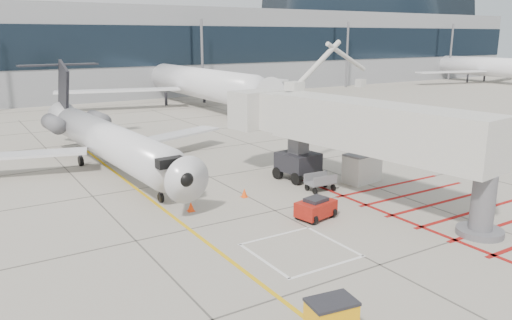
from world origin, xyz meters
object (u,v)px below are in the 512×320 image
regional_jet (118,125)px  pushback_tug (316,207)px  jet_bridge (374,137)px  spill_bin (331,318)px

regional_jet → pushback_tug: 15.13m
regional_jet → pushback_tug: size_ratio=13.28×
jet_bridge → pushback_tug: size_ratio=9.26×
jet_bridge → pushback_tug: jet_bridge is taller
jet_bridge → spill_bin: size_ratio=12.85×
regional_jet → jet_bridge: (10.93, -12.85, 0.23)m
pushback_tug → spill_bin: spill_bin is taller
regional_jet → jet_bridge: 16.88m
jet_bridge → spill_bin: (-10.89, -9.28, -3.22)m
jet_bridge → spill_bin: 14.67m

